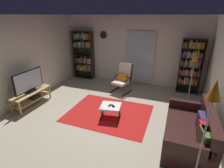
{
  "coord_description": "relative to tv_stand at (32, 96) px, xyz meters",
  "views": [
    {
      "loc": [
        1.65,
        -3.62,
        2.58
      ],
      "look_at": [
        0.01,
        0.63,
        0.75
      ],
      "focal_mm": 27.58,
      "sensor_mm": 36.0,
      "label": 1
    }
  ],
  "objects": [
    {
      "name": "wall_left",
      "position": [
        -0.39,
        0.11,
        1.0
      ],
      "size": [
        0.06,
        6.0,
        2.6
      ],
      "primitive_type": "cube",
      "color": "beige",
      "rests_on": "ground"
    },
    {
      "name": "leather_sofa",
      "position": [
        4.44,
        -0.13,
        0.0
      ],
      "size": [
        0.9,
        1.76,
        0.83
      ],
      "color": "#351B19",
      "rests_on": "ground"
    },
    {
      "name": "cell_phone",
      "position": [
        2.56,
        0.19,
        0.07
      ],
      "size": [
        0.15,
        0.15,
        0.01
      ],
      "primitive_type": "cube",
      "rotation": [
        0.0,
        0.0,
        0.78
      ],
      "color": "black",
      "rests_on": "ottoman"
    },
    {
      "name": "floor_lamp_by_shelf",
      "position": [
        4.47,
        2.11,
        0.99
      ],
      "size": [
        0.22,
        0.22,
        1.58
      ],
      "color": "#A5A5AD",
      "rests_on": "ground"
    },
    {
      "name": "television",
      "position": [
        0.0,
        -0.01,
        0.47
      ],
      "size": [
        0.2,
        1.02,
        0.65
      ],
      "color": "black",
      "rests_on": "tv_stand"
    },
    {
      "name": "lounge_armchair",
      "position": [
        2.25,
        2.0,
        0.23
      ],
      "size": [
        0.71,
        0.77,
        1.02
      ],
      "color": "black",
      "rests_on": "ground"
    },
    {
      "name": "tv_remote",
      "position": [
        2.47,
        0.19,
        0.07
      ],
      "size": [
        0.05,
        0.15,
        0.02
      ],
      "primitive_type": "cube",
      "rotation": [
        0.0,
        0.0,
        -0.06
      ],
      "color": "black",
      "rests_on": "ottoman"
    },
    {
      "name": "ground_plane",
      "position": [
        2.31,
        0.11,
        -0.3
      ],
      "size": [
        7.02,
        7.02,
        0.0
      ],
      "primitive_type": "plane",
      "color": "#AFA38B"
    },
    {
      "name": "area_rug",
      "position": [
        2.36,
        0.39,
        -0.3
      ],
      "size": [
        2.26,
        1.78,
        0.01
      ],
      "primitive_type": "cube",
      "color": "red",
      "rests_on": "ground"
    },
    {
      "name": "glass_door_panel",
      "position": [
        2.62,
        2.95,
        0.75
      ],
      "size": [
        1.1,
        0.01,
        2.0
      ],
      "primitive_type": "cube",
      "color": "silver"
    },
    {
      "name": "wall_clock",
      "position": [
        1.11,
        2.94,
        1.55
      ],
      "size": [
        0.29,
        0.03,
        0.29
      ],
      "color": "silver"
    },
    {
      "name": "bookshelf_near_sofa",
      "position": [
        4.41,
        2.76,
        0.71
      ],
      "size": [
        0.73,
        0.3,
        1.87
      ],
      "color": "black",
      "rests_on": "ground"
    },
    {
      "name": "bookshelf_near_tv",
      "position": [
        0.25,
        2.81,
        0.78
      ],
      "size": [
        0.85,
        0.3,
        1.99
      ],
      "color": "black",
      "rests_on": "ground"
    },
    {
      "name": "floor_lamp_by_sofa",
      "position": [
        4.47,
        -1.15,
        1.18
      ],
      "size": [
        0.22,
        0.22,
        1.83
      ],
      "color": "#A5A5AD",
      "rests_on": "ground"
    },
    {
      "name": "tv_stand",
      "position": [
        0.0,
        0.0,
        0.0
      ],
      "size": [
        0.44,
        1.29,
        0.45
      ],
      "color": "tan",
      "rests_on": "ground"
    },
    {
      "name": "wall_back",
      "position": [
        2.31,
        3.01,
        1.0
      ],
      "size": [
        5.6,
        0.06,
        2.6
      ],
      "primitive_type": "cube",
      "color": "beige",
      "rests_on": "ground"
    },
    {
      "name": "ottoman",
      "position": [
        2.49,
        0.2,
        0.0
      ],
      "size": [
        0.6,
        0.56,
        0.37
      ],
      "color": "white",
      "rests_on": "ground"
    }
  ]
}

